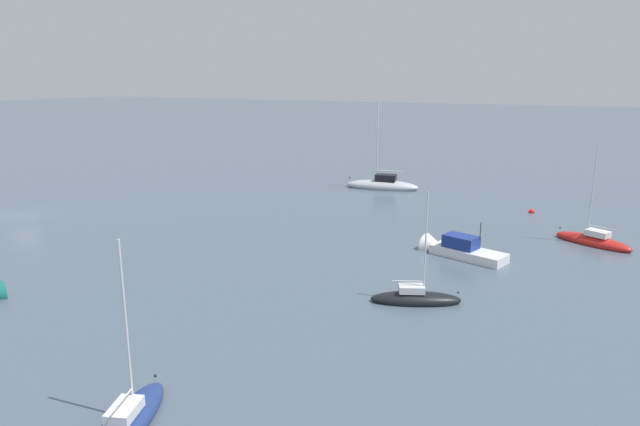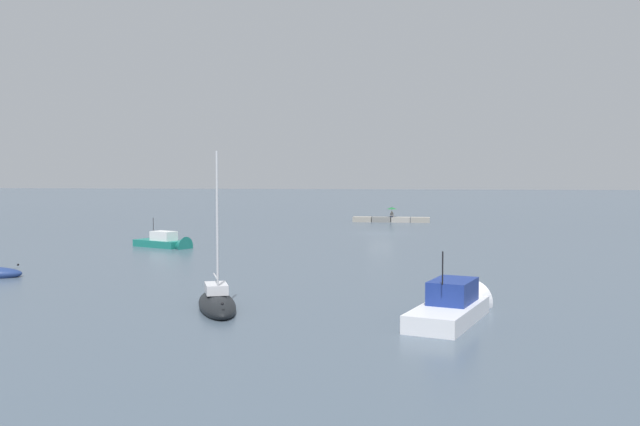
{
  "view_description": "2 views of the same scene",
  "coord_description": "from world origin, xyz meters",
  "px_view_note": "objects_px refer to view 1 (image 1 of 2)",
  "views": [
    {
      "loc": [
        34.09,
        48.94,
        13.09
      ],
      "look_at": [
        -5.75,
        29.34,
        2.14
      ],
      "focal_mm": 31.08,
      "sensor_mm": 36.0,
      "label": 1
    },
    {
      "loc": [
        -5.21,
        68.33,
        5.71
      ],
      "look_at": [
        1.65,
        27.33,
        3.5
      ],
      "focal_mm": 38.01,
      "sensor_mm": 36.0,
      "label": 2
    }
  ],
  "objects_px": {
    "sailboat_red_mid": "(593,241)",
    "sailboat_black_outer": "(415,298)",
    "sailboat_grey_near": "(382,185)",
    "mooring_buoy_near": "(532,212)",
    "motorboat_white_mid": "(456,250)",
    "sailboat_navy_far": "(129,421)"
  },
  "relations": [
    {
      "from": "sailboat_navy_far",
      "to": "sailboat_black_outer",
      "type": "height_order",
      "value": "sailboat_navy_far"
    },
    {
      "from": "sailboat_grey_near",
      "to": "sailboat_black_outer",
      "type": "relative_size",
      "value": 1.55
    },
    {
      "from": "sailboat_black_outer",
      "to": "motorboat_white_mid",
      "type": "xyz_separation_m",
      "value": [
        -10.11,
        0.08,
        0.12
      ]
    },
    {
      "from": "sailboat_navy_far",
      "to": "motorboat_white_mid",
      "type": "height_order",
      "value": "sailboat_navy_far"
    },
    {
      "from": "sailboat_navy_far",
      "to": "sailboat_grey_near",
      "type": "bearing_deg",
      "value": 79.48
    },
    {
      "from": "sailboat_grey_near",
      "to": "mooring_buoy_near",
      "type": "relative_size",
      "value": 19.49
    },
    {
      "from": "sailboat_red_mid",
      "to": "sailboat_black_outer",
      "type": "bearing_deg",
      "value": 177.3
    },
    {
      "from": "sailboat_red_mid",
      "to": "sailboat_black_outer",
      "type": "height_order",
      "value": "sailboat_red_mid"
    },
    {
      "from": "motorboat_white_mid",
      "to": "sailboat_grey_near",
      "type": "bearing_deg",
      "value": 49.07
    },
    {
      "from": "sailboat_navy_far",
      "to": "sailboat_black_outer",
      "type": "bearing_deg",
      "value": 49.93
    },
    {
      "from": "motorboat_white_mid",
      "to": "mooring_buoy_near",
      "type": "xyz_separation_m",
      "value": [
        -16.75,
        3.73,
        -0.29
      ]
    },
    {
      "from": "sailboat_grey_near",
      "to": "sailboat_black_outer",
      "type": "distance_m",
      "value": 34.6
    },
    {
      "from": "sailboat_red_mid",
      "to": "sailboat_navy_far",
      "type": "bearing_deg",
      "value": -179.46
    },
    {
      "from": "sailboat_grey_near",
      "to": "motorboat_white_mid",
      "type": "distance_m",
      "value": 25.67
    },
    {
      "from": "sailboat_grey_near",
      "to": "mooring_buoy_near",
      "type": "bearing_deg",
      "value": -115.29
    },
    {
      "from": "sailboat_red_mid",
      "to": "sailboat_black_outer",
      "type": "distance_m",
      "value": 20.05
    },
    {
      "from": "sailboat_red_mid",
      "to": "mooring_buoy_near",
      "type": "xyz_separation_m",
      "value": [
        -9.14,
        -5.56,
        -0.2
      ]
    },
    {
      "from": "sailboat_navy_far",
      "to": "mooring_buoy_near",
      "type": "xyz_separation_m",
      "value": [
        -43.45,
        10.17,
        -0.17
      ]
    },
    {
      "from": "motorboat_white_mid",
      "to": "mooring_buoy_near",
      "type": "height_order",
      "value": "motorboat_white_mid"
    },
    {
      "from": "motorboat_white_mid",
      "to": "mooring_buoy_near",
      "type": "bearing_deg",
      "value": 4.19
    },
    {
      "from": "sailboat_black_outer",
      "to": "mooring_buoy_near",
      "type": "xyz_separation_m",
      "value": [
        -26.86,
        3.81,
        -0.17
      ]
    },
    {
      "from": "sailboat_red_mid",
      "to": "sailboat_navy_far",
      "type": "relative_size",
      "value": 1.07
    }
  ]
}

